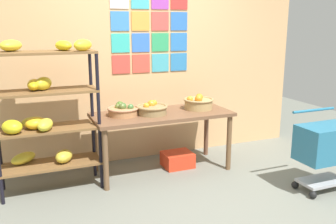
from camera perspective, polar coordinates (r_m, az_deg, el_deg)
name	(u,v)px	position (r m, az deg, el deg)	size (l,w,h in m)	color
ground	(194,206)	(3.79, 3.96, -14.19)	(9.03, 9.03, 0.00)	slate
back_wall_with_art	(142,58)	(4.81, -4.08, 8.23)	(4.53, 0.07, 2.63)	tan
banana_shelf_unit	(43,109)	(4.04, -18.64, 0.46)	(1.03, 0.52, 1.60)	black
display_table	(162,120)	(4.41, -0.93, -1.19)	(1.64, 0.70, 0.72)	brown
fruit_basket_back_right	(152,109)	(4.32, -2.49, 0.49)	(0.37, 0.37, 0.15)	olive
fruit_basket_right	(198,103)	(4.60, 4.68, 1.44)	(0.37, 0.37, 0.19)	tan
fruit_basket_centre	(123,110)	(4.29, -6.94, 0.29)	(0.36, 0.36, 0.15)	#B17A4D
produce_crate_under_table	(178,159)	(4.70, 1.48, -7.30)	(0.36, 0.30, 0.18)	red
shopping_cart	(325,146)	(4.27, 23.02, -4.78)	(0.59, 0.41, 0.85)	black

